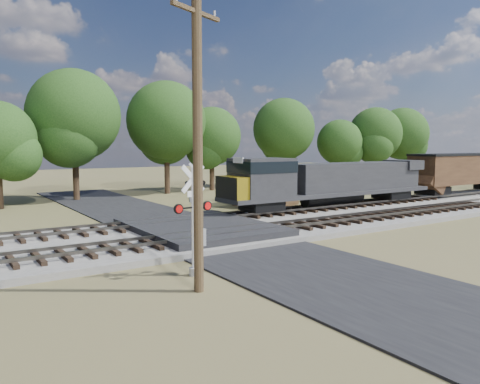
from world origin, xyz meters
TOP-DOWN VIEW (x-y plane):
  - ground at (0.00, 0.00)m, footprint 160.00×160.00m
  - ballast_bed at (10.00, 0.50)m, footprint 140.00×10.00m
  - road at (0.00, 0.00)m, footprint 7.00×60.00m
  - crossing_panel at (0.00, 0.50)m, footprint 7.00×9.00m
  - track_near at (3.12, -2.00)m, footprint 140.00×2.60m
  - track_far at (3.12, 3.00)m, footprint 140.00×2.60m
  - crossing_signal_near at (-4.12, -6.75)m, footprint 1.74×0.43m
  - crossing_signal_far at (3.03, 6.91)m, footprint 1.54×0.37m
  - utility_pole at (-4.98, -8.61)m, footprint 2.30×1.13m
  - equipment_shed at (11.00, 9.10)m, footprint 5.87×5.87m
  - treeline at (6.54, 21.40)m, footprint 77.07×10.84m

SIDE VIEW (x-z plane):
  - ground at x=0.00m, z-range 0.00..0.00m
  - road at x=0.00m, z-range 0.00..0.08m
  - ballast_bed at x=10.00m, z-range 0.00..0.30m
  - crossing_panel at x=0.00m, z-range 0.01..0.62m
  - track_near at x=3.12m, z-range 0.25..0.58m
  - track_far at x=3.12m, z-range 0.25..0.58m
  - equipment_shed at x=11.00m, z-range 0.02..3.11m
  - crossing_signal_far at x=3.03m, z-range -0.32..3.51m
  - crossing_signal_near at x=-4.12m, z-range -0.36..3.97m
  - utility_pole at x=-4.98m, z-range 0.30..10.37m
  - treeline at x=6.54m, z-range 0.86..12.75m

